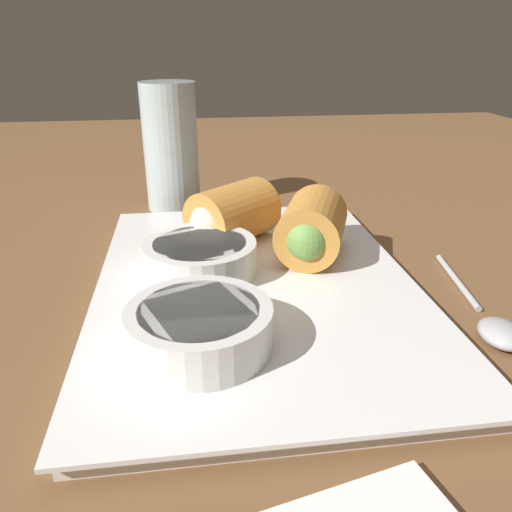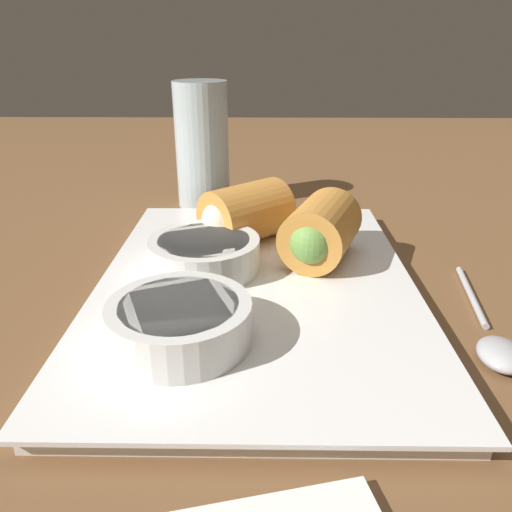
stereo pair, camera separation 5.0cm
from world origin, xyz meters
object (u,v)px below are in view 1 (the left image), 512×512
serving_plate (256,290)px  dipping_bowl_near (200,256)px  spoon (494,324)px  drinking_glass (171,147)px  dipping_bowl_far (200,326)px

serving_plate → dipping_bowl_near: dipping_bowl_near is taller
dipping_bowl_near → spoon: 21.49cm
spoon → drinking_glass: size_ratio=1.10×
serving_plate → spoon: 16.84cm
serving_plate → drinking_glass: (23.26, 6.47, 6.23)cm
dipping_bowl_near → spoon: size_ratio=0.56×
dipping_bowl_near → spoon: (-8.78, -19.47, -2.33)cm
serving_plate → spoon: size_ratio=2.17×
dipping_bowl_far → dipping_bowl_near: bearing=-2.1°
spoon → dipping_bowl_near: bearing=65.7°
dipping_bowl_far → spoon: dipping_bowl_far is taller
serving_plate → spoon: (-6.83, -15.39, -0.17)cm
drinking_glass → dipping_bowl_far: bearing=-176.3°
dipping_bowl_far → drinking_glass: (31.37, 2.01, 4.07)cm
dipping_bowl_near → spoon: dipping_bowl_near is taller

